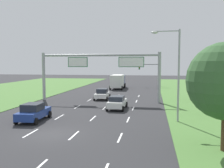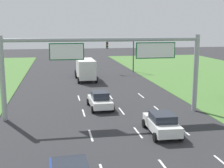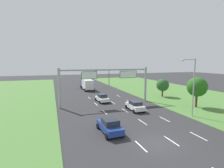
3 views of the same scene
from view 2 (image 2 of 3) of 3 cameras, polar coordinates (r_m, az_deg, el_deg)
car_near_red at (r=29.67m, az=-2.23°, el=-2.98°), size 2.21×4.19×1.61m
car_lead_silver at (r=23.05m, az=9.08°, el=-7.07°), size 2.15×4.29×1.57m
box_truck at (r=45.72m, az=-4.95°, el=2.89°), size 2.75×8.06×3.02m
sign_gantry at (r=26.69m, az=-0.95°, el=4.47°), size 17.24×0.44×7.00m
traffic_light_mast at (r=52.50m, az=1.89°, el=6.34°), size 4.76×0.49×5.60m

